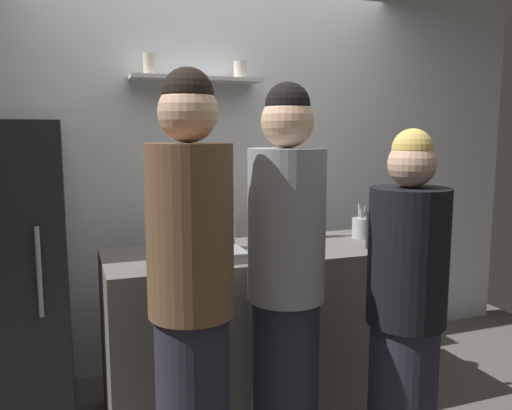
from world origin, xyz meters
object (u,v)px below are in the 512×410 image
wine_bottle_green_glass (184,222)px  person_brown_jacket (191,300)px  refrigerator (11,274)px  water_bottle_plastic (228,231)px  wine_bottle_pale_glass (316,219)px  person_blonde (406,315)px  person_grey_hoodie (286,287)px  baking_pan (211,256)px  utensil_holder (361,228)px  wine_bottle_dark_glass (373,228)px  wine_bottle_amber_glass (155,248)px

wine_bottle_green_glass → person_brown_jacket: 1.01m
refrigerator → water_bottle_plastic: bearing=-13.4°
wine_bottle_pale_glass → water_bottle_plastic: size_ratio=1.29×
wine_bottle_pale_glass → wine_bottle_green_glass: size_ratio=0.91×
water_bottle_plastic → person_blonde: 1.08m
wine_bottle_pale_glass → person_grey_hoodie: (-0.55, -0.80, -0.14)m
wine_bottle_pale_glass → baking_pan: bearing=-155.7°
person_grey_hoodie → utensil_holder: bearing=143.7°
wine_bottle_dark_glass → person_grey_hoodie: (-0.70, -0.41, -0.15)m
wine_bottle_amber_glass → person_grey_hoodie: 0.64m
baking_pan → wine_bottle_pale_glass: bearing=24.3°
utensil_holder → wine_bottle_dark_glass: wine_bottle_dark_glass is taller
refrigerator → wine_bottle_amber_glass: (0.68, -0.60, 0.22)m
baking_pan → person_blonde: size_ratio=0.21×
baking_pan → wine_bottle_pale_glass: size_ratio=1.12×
baking_pan → wine_bottle_amber_glass: bearing=-162.4°
wine_bottle_amber_glass → person_brown_jacket: bearing=-81.4°
wine_bottle_green_glass → person_blonde: 1.36m
baking_pan → person_brown_jacket: bearing=-113.2°
water_bottle_plastic → wine_bottle_dark_glass: bearing=-19.8°
wine_bottle_dark_glass → wine_bottle_green_glass: bearing=153.2°
wine_bottle_pale_glass → wine_bottle_dark_glass: wine_bottle_dark_glass is taller
baking_pan → wine_bottle_pale_glass: 0.85m
refrigerator → wine_bottle_pale_glass: refrigerator is taller
water_bottle_plastic → wine_bottle_pale_glass: bearing=10.8°
wine_bottle_pale_glass → person_grey_hoodie: person_grey_hoodie is taller
person_blonde → person_grey_hoodie: person_grey_hoodie is taller
wine_bottle_amber_glass → refrigerator: bearing=138.7°
utensil_holder → person_brown_jacket: person_brown_jacket is taller
refrigerator → wine_bottle_pale_glass: size_ratio=5.34×
wine_bottle_green_glass → person_grey_hoodie: (0.26, -0.90, -0.16)m
person_brown_jacket → baking_pan: bearing=154.1°
wine_bottle_green_glass → person_grey_hoodie: bearing=-74.0°
wine_bottle_green_glass → refrigerator: bearing=176.5°
wine_bottle_green_glass → utensil_holder: bearing=-10.9°
wine_bottle_amber_glass → wine_bottle_green_glass: wine_bottle_green_glass is taller
person_blonde → person_grey_hoodie: size_ratio=0.89×
refrigerator → baking_pan: bearing=-27.2°
refrigerator → water_bottle_plastic: refrigerator is taller
refrigerator → person_grey_hoodie: person_grey_hoodie is taller
water_bottle_plastic → person_grey_hoodie: size_ratio=0.13×
wine_bottle_pale_glass → utensil_holder: bearing=-23.0°
refrigerator → utensil_holder: (2.00, -0.26, 0.17)m
baking_pan → person_grey_hoodie: size_ratio=0.19×
baking_pan → person_blonde: person_blonde is taller
utensil_holder → wine_bottle_dark_glass: size_ratio=0.70×
wine_bottle_dark_glass → wine_bottle_green_glass: size_ratio=0.92×
wine_bottle_dark_glass → person_blonde: bearing=-110.3°
utensil_holder → wine_bottle_green_glass: wine_bottle_green_glass is taller
wine_bottle_pale_glass → wine_bottle_green_glass: (-0.81, 0.10, 0.02)m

